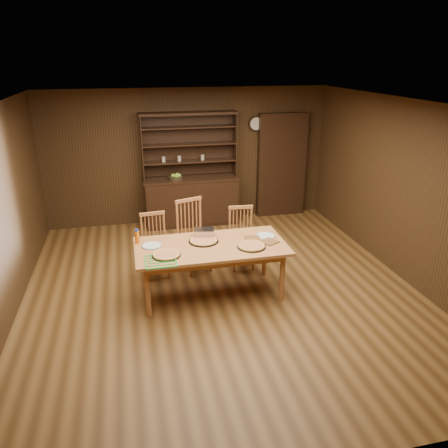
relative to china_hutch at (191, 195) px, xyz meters
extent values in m
plane|color=brown|center=(0.00, -2.75, -0.60)|extent=(6.00, 6.00, 0.00)
plane|color=silver|center=(0.00, -2.75, 2.00)|extent=(6.00, 6.00, 0.00)
plane|color=#3B2612|center=(0.00, 0.25, 0.70)|extent=(5.50, 0.00, 5.50)
plane|color=#3B2612|center=(0.00, -5.75, 0.70)|extent=(5.50, 0.00, 5.50)
plane|color=#3B2612|center=(2.75, -2.75, 0.70)|extent=(0.00, 6.00, 6.00)
cube|color=black|center=(0.00, -0.01, -0.15)|extent=(1.80, 0.50, 0.90)
cube|color=black|center=(0.00, -0.01, 0.32)|extent=(1.84, 0.52, 0.04)
cube|color=black|center=(0.00, 0.22, 0.95)|extent=(1.80, 0.02, 1.20)
cube|color=black|center=(-0.89, 0.07, 0.95)|extent=(0.02, 0.32, 1.20)
cube|color=black|center=(0.89, 0.07, 0.95)|extent=(0.02, 0.32, 1.20)
cube|color=black|center=(0.00, 0.07, 1.55)|extent=(1.84, 0.34, 0.05)
cylinder|color=#A99E8F|center=(-0.50, 0.07, 0.72)|extent=(0.07, 0.07, 0.10)
cylinder|color=#A99E8F|center=(-0.20, 0.07, 0.72)|extent=(0.07, 0.07, 0.10)
cube|color=black|center=(1.90, 0.15, 0.45)|extent=(1.00, 0.18, 2.10)
cylinder|color=black|center=(1.35, 0.21, 1.30)|extent=(0.30, 0.04, 0.30)
cylinder|color=beige|center=(1.35, 0.18, 1.30)|extent=(0.24, 0.01, 0.24)
cube|color=#AF693D|center=(-0.16, -2.81, 0.13)|extent=(2.05, 1.02, 0.04)
cylinder|color=#AF693D|center=(-1.06, -3.20, -0.24)|extent=(0.07, 0.07, 0.71)
cylinder|color=#AF693D|center=(-1.06, -2.42, -0.24)|extent=(0.07, 0.07, 0.71)
cylinder|color=#AF693D|center=(0.74, -3.20, -0.24)|extent=(0.07, 0.07, 0.71)
cylinder|color=#AF693D|center=(0.74, -2.42, -0.24)|extent=(0.07, 0.07, 0.71)
cube|color=#B66B3E|center=(-0.86, -2.08, -0.19)|extent=(0.43, 0.42, 0.04)
cylinder|color=#B66B3E|center=(-1.00, -2.24, -0.40)|extent=(0.03, 0.03, 0.39)
cylinder|color=#B66B3E|center=(-1.03, -1.95, -0.40)|extent=(0.03, 0.03, 0.39)
cylinder|color=#B66B3E|center=(-0.70, -2.21, -0.40)|extent=(0.03, 0.03, 0.39)
cylinder|color=#B66B3E|center=(-0.72, -1.92, -0.40)|extent=(0.03, 0.03, 0.39)
cube|color=#B66B3E|center=(-0.88, -1.92, 0.35)|extent=(0.38, 0.07, 0.05)
cube|color=#B66B3E|center=(-0.26, -2.03, -0.12)|extent=(0.58, 0.57, 0.04)
cylinder|color=#B66B3E|center=(-0.37, -2.25, -0.37)|extent=(0.04, 0.04, 0.46)
cylinder|color=#B66B3E|center=(-0.48, -1.93, -0.37)|extent=(0.04, 0.04, 0.46)
cylinder|color=#B66B3E|center=(-0.04, -2.13, -0.37)|extent=(0.04, 0.04, 0.46)
cylinder|color=#B66B3E|center=(-0.14, -1.82, -0.37)|extent=(0.04, 0.04, 0.46)
cube|color=#B66B3E|center=(-0.32, -1.86, 0.51)|extent=(0.43, 0.18, 0.05)
cube|color=#B66B3E|center=(0.47, -2.11, -0.19)|extent=(0.43, 0.41, 0.04)
cylinder|color=#B66B3E|center=(0.31, -2.24, -0.40)|extent=(0.03, 0.03, 0.39)
cylinder|color=#B66B3E|center=(0.33, -1.95, -0.40)|extent=(0.03, 0.03, 0.39)
cylinder|color=#B66B3E|center=(0.62, -2.26, -0.40)|extent=(0.03, 0.03, 0.39)
cylinder|color=#B66B3E|center=(0.64, -1.98, -0.40)|extent=(0.03, 0.03, 0.39)
cube|color=#B66B3E|center=(0.49, -1.95, 0.36)|extent=(0.38, 0.06, 0.05)
cylinder|color=black|center=(-0.78, -3.01, 0.16)|extent=(0.37, 0.37, 0.01)
cylinder|color=tan|center=(-0.78, -3.01, 0.17)|extent=(0.34, 0.34, 0.02)
torus|color=gold|center=(-0.78, -3.01, 0.17)|extent=(0.35, 0.35, 0.03)
cylinder|color=black|center=(0.36, -2.99, 0.16)|extent=(0.39, 0.39, 0.01)
cylinder|color=tan|center=(0.36, -2.99, 0.17)|extent=(0.36, 0.36, 0.02)
torus|color=gold|center=(0.36, -2.99, 0.17)|extent=(0.37, 0.37, 0.03)
cylinder|color=black|center=(-0.23, -2.67, 0.16)|extent=(0.42, 0.42, 0.01)
cylinder|color=tan|center=(-0.23, -2.67, 0.17)|extent=(0.38, 0.38, 0.02)
torus|color=gold|center=(-0.23, -2.67, 0.17)|extent=(0.38, 0.38, 0.03)
cylinder|color=beige|center=(-0.95, -2.67, 0.16)|extent=(0.27, 0.27, 0.01)
torus|color=#344B9C|center=(-0.95, -2.67, 0.16)|extent=(0.27, 0.27, 0.01)
cylinder|color=beige|center=(0.66, -2.68, 0.16)|extent=(0.28, 0.28, 0.01)
torus|color=#344B9C|center=(0.66, -2.68, 0.16)|extent=(0.28, 0.28, 0.01)
cube|color=silver|center=(-0.19, -2.49, 0.21)|extent=(0.31, 0.25, 0.11)
cylinder|color=orange|center=(-1.13, -2.51, 0.24)|extent=(0.06, 0.06, 0.17)
cylinder|color=#152DAF|center=(-1.13, -2.51, 0.34)|extent=(0.04, 0.04, 0.03)
cube|color=#AE1318|center=(0.64, -2.89, 0.16)|extent=(0.28, 0.28, 0.02)
cube|color=#AE1318|center=(0.45, -2.74, 0.16)|extent=(0.22, 0.22, 0.02)
cylinder|color=black|center=(-0.30, -0.06, 0.37)|extent=(0.29, 0.29, 0.06)
sphere|color=#91D639|center=(-0.35, -0.06, 0.42)|extent=(0.08, 0.08, 0.08)
sphere|color=#91D639|center=(-0.27, -0.03, 0.42)|extent=(0.08, 0.08, 0.08)
sphere|color=#91D639|center=(-0.30, -0.11, 0.42)|extent=(0.08, 0.08, 0.08)
sphere|color=#91D639|center=(-0.24, -0.08, 0.42)|extent=(0.08, 0.08, 0.08)
camera|label=1|loc=(-1.18, -8.13, 2.57)|focal=35.00mm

